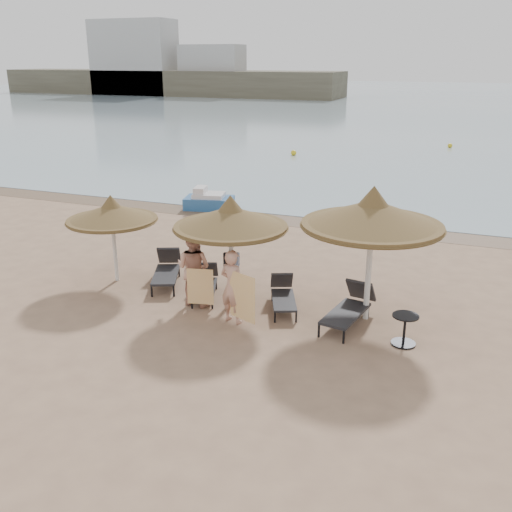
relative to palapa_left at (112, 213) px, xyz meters
The scene contains 21 objects.
ground 4.19m from the palapa_left, 25.78° to the right, with size 160.00×160.00×0.00m, color #9B775C.
sea 78.49m from the palapa_left, 87.57° to the left, with size 200.00×140.00×0.03m, color #73909E.
wet_sand_strip 8.70m from the palapa_left, 66.87° to the left, with size 200.00×1.60×0.01m, color brown.
far_shore 79.27m from the palapa_left, 105.94° to the left, with size 150.00×54.80×12.00m.
palapa_left is the anchor object (origin of this frame).
palapa_center 3.69m from the palapa_left, ahead, with size 2.87×2.87×2.85m.
palapa_right 7.09m from the palapa_left, ahead, with size 3.30×3.30×3.27m.
lounger_far_left 2.15m from the palapa_left, 16.05° to the left, with size 1.35×2.03×0.87m.
lounger_near_left 3.24m from the palapa_left, ahead, with size 1.12×1.78×0.76m.
lounger_near_right 5.24m from the palapa_left, ahead, with size 1.16×1.77×0.76m.
lounger_far_right 6.94m from the palapa_left, ahead, with size 0.99×2.09×0.90m.
side_table 8.32m from the palapa_left, ahead, with size 0.58×0.58×0.70m.
person_left 2.99m from the palapa_left, 12.88° to the right, with size 1.03×0.67×2.25m, color tan.
person_right 4.42m from the palapa_left, 16.99° to the right, with size 0.96×0.63×2.10m, color tan.
towel_left 3.55m from the palapa_left, 17.46° to the right, with size 0.66×0.16×0.94m.
towel_right 4.88m from the palapa_left, 18.64° to the right, with size 0.76×0.33×1.14m.
bag_patterned 3.76m from the palapa_left, ahead, with size 0.29×0.13×0.35m.
bag_dark 3.77m from the palapa_left, ahead, with size 0.27×0.15×0.36m.
pedal_boat 8.53m from the palapa_left, 97.69° to the left, with size 2.18×1.57×0.92m.
buoy_left 22.85m from the palapa_left, 94.98° to the left, with size 0.36×0.36×0.36m, color yellow.
buoy_mid 30.79m from the palapa_left, 76.37° to the left, with size 0.33×0.33×0.33m, color yellow.
Camera 1 is at (5.82, -11.02, 5.98)m, focal length 40.00 mm.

